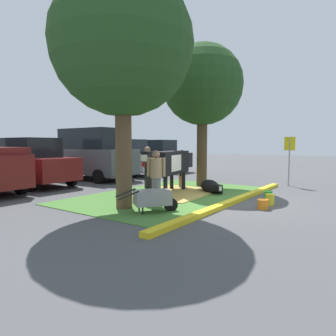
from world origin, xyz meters
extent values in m
plane|color=#4C4C4F|center=(0.00, 0.00, 0.00)|extent=(80.00, 80.00, 0.00)
cube|color=#477A33|center=(0.00, 2.18, 0.01)|extent=(7.33, 4.47, 0.02)
cube|color=yellow|center=(0.00, -0.20, 0.06)|extent=(8.53, 0.24, 0.12)
cube|color=tan|center=(0.36, 2.22, 0.03)|extent=(3.35, 2.60, 0.04)
cylinder|color=brown|center=(-2.53, 1.95, 1.53)|extent=(0.44, 0.44, 3.07)
sphere|color=#23471E|center=(-2.53, 1.95, 4.39)|extent=(3.78, 3.78, 3.78)
cylinder|color=#4C3823|center=(2.52, 2.32, 1.52)|extent=(0.43, 0.43, 3.03)
sphere|color=#23471E|center=(2.52, 2.32, 4.19)|extent=(3.29, 3.29, 3.29)
cube|color=black|center=(0.27, 2.42, 1.11)|extent=(2.40, 1.17, 0.80)
cube|color=white|center=(0.13, 2.39, 1.11)|extent=(1.03, 0.89, 0.56)
cylinder|color=black|center=(-1.03, 2.14, 1.21)|extent=(0.69, 0.45, 0.58)
cube|color=black|center=(-1.34, 2.07, 1.39)|extent=(0.48, 0.35, 0.32)
cube|color=white|center=(-1.54, 2.03, 1.35)|extent=(0.16, 0.22, 0.20)
cylinder|color=black|center=(-0.52, 2.00, 0.35)|extent=(0.14, 0.14, 0.71)
cylinder|color=black|center=(-0.62, 2.48, 0.35)|extent=(0.14, 0.14, 0.71)
cylinder|color=black|center=(1.17, 2.36, 0.35)|extent=(0.14, 0.14, 0.71)
cylinder|color=black|center=(1.06, 2.84, 0.35)|extent=(0.14, 0.14, 0.71)
cylinder|color=black|center=(1.45, 2.67, 0.86)|extent=(0.06, 0.06, 0.70)
ellipsoid|color=black|center=(1.20, 1.25, 0.24)|extent=(1.01, 1.18, 0.48)
cube|color=black|center=(0.86, 0.75, 0.26)|extent=(0.32, 0.34, 0.22)
cube|color=silver|center=(0.79, 0.65, 0.26)|extent=(0.12, 0.11, 0.16)
cylinder|color=black|center=(1.15, 0.86, 0.06)|extent=(0.28, 0.35, 0.10)
cylinder|color=#9E7F5B|center=(1.69, 2.77, 0.39)|extent=(0.26, 0.26, 0.78)
cylinder|color=black|center=(1.69, 2.77, 1.05)|extent=(0.34, 0.34, 0.54)
sphere|color=#8C664C|center=(1.69, 2.77, 1.43)|extent=(0.21, 0.21, 0.21)
cylinder|color=black|center=(1.83, 2.60, 1.08)|extent=(0.09, 0.09, 0.51)
cylinder|color=black|center=(1.55, 2.94, 1.08)|extent=(0.09, 0.09, 0.51)
cylinder|color=black|center=(0.74, 3.77, 0.43)|extent=(0.26, 0.26, 0.85)
cylinder|color=maroon|center=(0.74, 3.77, 1.14)|extent=(0.34, 0.34, 0.59)
sphere|color=#8C664C|center=(0.74, 3.77, 1.55)|extent=(0.23, 0.23, 0.23)
cylinder|color=maroon|center=(0.93, 3.67, 1.17)|extent=(0.09, 0.09, 0.56)
cylinder|color=maroon|center=(0.54, 3.87, 1.17)|extent=(0.09, 0.09, 0.56)
cylinder|color=slate|center=(-1.76, 1.42, 0.41)|extent=(0.26, 0.26, 0.81)
cylinder|color=#9E7F5B|center=(-1.76, 1.42, 1.09)|extent=(0.34, 0.34, 0.56)
sphere|color=#8C664C|center=(-1.76, 1.42, 1.48)|extent=(0.22, 0.22, 0.22)
cylinder|color=#9E7F5B|center=(-1.88, 1.61, 1.12)|extent=(0.09, 0.09, 0.53)
cylinder|color=#9E7F5B|center=(-1.65, 1.24, 1.12)|extent=(0.09, 0.09, 0.53)
cube|color=gray|center=(-2.50, 0.99, 0.40)|extent=(1.08, 1.02, 0.36)
cylinder|color=black|center=(-2.10, 0.69, 0.18)|extent=(0.35, 0.30, 0.36)
cylinder|color=black|center=(-2.60, 1.35, 0.12)|extent=(0.04, 0.04, 0.24)
cylinder|color=black|center=(-2.87, 1.00, 0.12)|extent=(0.04, 0.04, 0.24)
cylinder|color=black|center=(-2.88, 1.56, 0.52)|extent=(0.45, 0.35, 0.23)
cylinder|color=black|center=(-3.15, 1.21, 0.52)|extent=(0.45, 0.35, 0.23)
cylinder|color=#99999E|center=(4.76, -0.62, 1.02)|extent=(0.06, 0.06, 2.03)
cube|color=yellow|center=(4.76, -0.62, 1.78)|extent=(0.07, 0.44, 0.56)
cylinder|color=orange|center=(-0.42, -1.20, 0.13)|extent=(0.29, 0.29, 0.26)
torus|color=orange|center=(-0.42, -1.20, 0.26)|extent=(0.31, 0.31, 0.02)
cylinder|color=yellow|center=(0.23, -1.19, 0.16)|extent=(0.24, 0.24, 0.32)
torus|color=yellow|center=(0.23, -1.19, 0.32)|extent=(0.27, 0.27, 0.02)
cylinder|color=green|center=(0.88, -0.95, 0.14)|extent=(0.24, 0.24, 0.29)
torus|color=green|center=(0.88, -0.95, 0.29)|extent=(0.27, 0.27, 0.02)
cylinder|color=black|center=(-2.92, 6.55, 0.32)|extent=(0.22, 0.64, 0.64)
cube|color=maroon|center=(-1.51, 8.24, 0.77)|extent=(1.82, 4.41, 0.90)
cube|color=black|center=(-1.51, 8.24, 1.62)|extent=(1.59, 2.21, 0.80)
cylinder|color=black|center=(-0.61, 9.67, 0.32)|extent=(0.22, 0.64, 0.64)
cylinder|color=black|center=(-2.40, 6.81, 0.32)|extent=(0.22, 0.64, 0.64)
cylinder|color=black|center=(-0.60, 6.81, 0.32)|extent=(0.22, 0.64, 0.64)
cube|color=#4C5156|center=(1.53, 7.95, 0.92)|extent=(1.92, 4.61, 1.20)
cube|color=black|center=(1.53, 7.95, 2.02)|extent=(1.69, 3.21, 1.00)
cylinder|color=black|center=(0.57, 9.44, 0.32)|extent=(0.22, 0.64, 0.64)
cylinder|color=black|center=(2.47, 9.44, 0.32)|extent=(0.22, 0.64, 0.64)
cylinder|color=black|center=(0.58, 6.45, 0.32)|extent=(0.22, 0.64, 0.64)
cylinder|color=black|center=(2.48, 6.45, 0.32)|extent=(0.22, 0.64, 0.64)
cube|color=silver|center=(4.04, 8.22, 0.77)|extent=(1.82, 4.41, 0.90)
cube|color=black|center=(4.04, 8.22, 1.62)|extent=(1.59, 2.21, 0.80)
cylinder|color=black|center=(3.13, 9.64, 0.32)|extent=(0.22, 0.64, 0.64)
cylinder|color=black|center=(4.93, 9.65, 0.32)|extent=(0.22, 0.64, 0.64)
cylinder|color=black|center=(3.15, 6.78, 0.32)|extent=(0.22, 0.64, 0.64)
cylinder|color=black|center=(4.95, 6.79, 0.32)|extent=(0.22, 0.64, 0.64)
cube|color=black|center=(6.91, 8.09, 0.77)|extent=(1.82, 4.41, 0.90)
cube|color=black|center=(6.91, 8.09, 1.62)|extent=(1.59, 2.21, 0.80)
cylinder|color=black|center=(6.00, 9.52, 0.32)|extent=(0.22, 0.64, 0.64)
cylinder|color=black|center=(7.80, 9.52, 0.32)|extent=(0.22, 0.64, 0.64)
cylinder|color=black|center=(6.01, 6.66, 0.32)|extent=(0.22, 0.64, 0.64)
cylinder|color=black|center=(7.81, 6.66, 0.32)|extent=(0.22, 0.64, 0.64)
camera|label=1|loc=(-8.49, -3.75, 1.77)|focal=32.17mm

